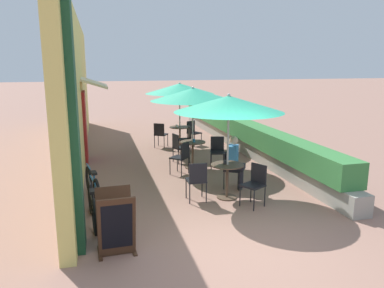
% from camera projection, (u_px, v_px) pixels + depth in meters
% --- Properties ---
extents(ground_plane, '(120.00, 120.00, 0.00)m').
position_uv_depth(ground_plane, '(234.00, 247.00, 6.03)').
color(ground_plane, '#936B5B').
extents(cafe_facade_wall, '(0.98, 13.88, 4.20)m').
position_uv_depth(cafe_facade_wall, '(78.00, 90.00, 11.42)').
color(cafe_facade_wall, '#E0CC6B').
rests_on(cafe_facade_wall, ground_plane).
extents(planter_hedge, '(0.60, 12.88, 1.01)m').
position_uv_depth(planter_hedge, '(239.00, 132.00, 13.07)').
color(planter_hedge, gray).
rests_on(planter_hedge, ground_plane).
extents(patio_table_near, '(0.72, 0.72, 0.76)m').
position_uv_depth(patio_table_near, '(227.00, 175.00, 8.13)').
color(patio_table_near, brown).
rests_on(patio_table_near, ground_plane).
extents(patio_umbrella_near, '(2.32, 2.32, 2.29)m').
position_uv_depth(patio_umbrella_near, '(229.00, 104.00, 7.81)').
color(patio_umbrella_near, '#B7B7BC').
rests_on(patio_umbrella_near, ground_plane).
extents(cafe_chair_near_left, '(0.55, 0.55, 0.87)m').
position_uv_depth(cafe_chair_near_left, '(230.00, 167.00, 8.81)').
color(cafe_chair_near_left, black).
rests_on(cafe_chair_near_left, ground_plane).
extents(seated_patron_near_left, '(0.51, 0.48, 1.25)m').
position_uv_depth(seated_patron_near_left, '(235.00, 160.00, 8.75)').
color(seated_patron_near_left, '#23232D').
rests_on(seated_patron_near_left, ground_plane).
extents(cafe_chair_near_right, '(0.41, 0.41, 0.87)m').
position_uv_depth(cafe_chair_near_right, '(197.00, 178.00, 7.91)').
color(cafe_chair_near_right, black).
rests_on(cafe_chair_near_right, ground_plane).
extents(cafe_chair_near_back, '(0.54, 0.54, 0.87)m').
position_uv_depth(cafe_chair_near_back, '(255.00, 182.00, 7.69)').
color(cafe_chair_near_back, black).
rests_on(cafe_chair_near_back, ground_plane).
extents(coffee_cup_near, '(0.07, 0.07, 0.09)m').
position_uv_depth(coffee_cup_near, '(225.00, 162.00, 8.10)').
color(coffee_cup_near, '#232328').
rests_on(coffee_cup_near, patio_table_near).
extents(patio_table_mid, '(0.72, 0.72, 0.76)m').
position_uv_depth(patio_table_mid, '(193.00, 150.00, 10.50)').
color(patio_table_mid, brown).
rests_on(patio_table_mid, ground_plane).
extents(patio_umbrella_mid, '(2.32, 2.32, 2.29)m').
position_uv_depth(patio_umbrella_mid, '(193.00, 95.00, 10.17)').
color(patio_umbrella_mid, '#B7B7BC').
rests_on(patio_umbrella_mid, ground_plane).
extents(cafe_chair_mid_left, '(0.57, 0.57, 0.87)m').
position_uv_depth(cafe_chair_mid_left, '(182.00, 156.00, 9.87)').
color(cafe_chair_mid_left, black).
rests_on(cafe_chair_mid_left, ground_plane).
extents(cafe_chair_mid_right, '(0.49, 0.49, 0.87)m').
position_uv_depth(cafe_chair_mid_right, '(217.00, 149.00, 10.57)').
color(cafe_chair_mid_right, black).
rests_on(cafe_chair_mid_right, ground_plane).
extents(cafe_chair_mid_back, '(0.49, 0.49, 0.87)m').
position_uv_depth(cafe_chair_mid_back, '(179.00, 146.00, 11.06)').
color(cafe_chair_mid_back, black).
rests_on(cafe_chair_mid_back, ground_plane).
extents(coffee_cup_mid, '(0.07, 0.07, 0.09)m').
position_uv_depth(coffee_cup_mid, '(194.00, 141.00, 10.37)').
color(coffee_cup_mid, teal).
rests_on(coffee_cup_mid, patio_table_mid).
extents(patio_table_far, '(0.72, 0.72, 0.76)m').
position_uv_depth(patio_table_far, '(180.00, 133.00, 12.95)').
color(patio_table_far, brown).
rests_on(patio_table_far, ground_plane).
extents(patio_umbrella_far, '(2.32, 2.32, 2.29)m').
position_uv_depth(patio_umbrella_far, '(180.00, 89.00, 12.63)').
color(patio_umbrella_far, '#B7B7BC').
rests_on(patio_umbrella_far, ground_plane).
extents(cafe_chair_far_left, '(0.40, 0.40, 0.87)m').
position_uv_depth(cafe_chair_far_left, '(187.00, 137.00, 12.31)').
color(cafe_chair_far_left, black).
rests_on(cafe_chair_far_left, ground_plane).
extents(cafe_chair_far_right, '(0.54, 0.54, 0.87)m').
position_uv_depth(cafe_chair_far_right, '(193.00, 131.00, 13.48)').
color(cafe_chair_far_right, black).
rests_on(cafe_chair_far_right, ground_plane).
extents(cafe_chair_far_back, '(0.55, 0.55, 0.87)m').
position_uv_depth(cafe_chair_far_back, '(160.00, 133.00, 13.07)').
color(cafe_chair_far_back, black).
rests_on(cafe_chair_far_back, ground_plane).
extents(coffee_cup_far, '(0.07, 0.07, 0.09)m').
position_uv_depth(coffee_cup_far, '(177.00, 126.00, 12.79)').
color(coffee_cup_far, white).
rests_on(coffee_cup_far, patio_table_far).
extents(bicycle_leaning, '(0.19, 1.65, 0.74)m').
position_uv_depth(bicycle_leaning, '(92.00, 206.00, 6.85)').
color(bicycle_leaning, black).
rests_on(bicycle_leaning, ground_plane).
extents(bicycle_second, '(0.33, 1.64, 0.74)m').
position_uv_depth(bicycle_second, '(93.00, 186.00, 7.93)').
color(bicycle_second, black).
rests_on(bicycle_second, ground_plane).
extents(menu_board, '(0.60, 0.66, 0.99)m').
position_uv_depth(menu_board, '(116.00, 223.00, 5.78)').
color(menu_board, '#422819').
rests_on(menu_board, ground_plane).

